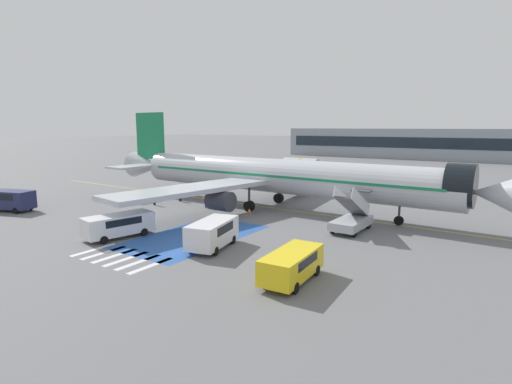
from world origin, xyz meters
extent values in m
plane|color=slate|center=(0.00, 0.00, 0.00)|extent=(600.00, 600.00, 0.00)
cube|color=gold|center=(-0.27, -0.03, 0.00)|extent=(80.64, 2.05, 0.01)
cube|color=#2856A8|center=(-0.27, -13.36, 0.00)|extent=(6.83, 12.25, 0.01)
cube|color=silver|center=(-3.87, -20.07, 0.00)|extent=(0.44, 3.60, 0.01)
cube|color=silver|center=(-2.67, -20.07, 0.00)|extent=(0.44, 3.60, 0.01)
cube|color=silver|center=(-1.47, -20.07, 0.00)|extent=(0.44, 3.60, 0.01)
cube|color=silver|center=(-0.27, -20.07, 0.00)|extent=(0.44, 3.60, 0.01)
cube|color=silver|center=(0.93, -20.07, 0.00)|extent=(0.44, 3.60, 0.01)
cube|color=silver|center=(2.13, -20.07, 0.00)|extent=(0.44, 3.60, 0.01)
cylinder|color=#B7BCC4|center=(-0.27, -0.03, 3.57)|extent=(36.73, 4.49, 3.65)
cone|color=#B7BCC4|center=(20.07, -0.50, 3.57)|extent=(4.10, 3.67, 3.58)
cone|color=#B7BCC4|center=(-21.33, 0.45, 3.57)|extent=(5.55, 3.63, 3.50)
cylinder|color=black|center=(17.33, -0.44, 4.02)|extent=(2.27, 3.74, 3.69)
cube|color=#197A4C|center=(-0.27, -0.03, 3.75)|extent=(33.80, 4.50, 0.24)
cube|color=#B7BCC4|center=(-3.61, 9.21, 3.02)|extent=(6.40, 17.98, 0.44)
cylinder|color=#38383D|center=(-1.89, 7.46, 1.82)|extent=(2.52, 1.96, 1.91)
cube|color=#B7BCC4|center=(-4.03, -9.11, 3.02)|extent=(7.17, 18.07, 0.44)
cylinder|color=#38383D|center=(-2.23, -7.45, 1.82)|extent=(2.52, 1.96, 1.91)
cube|color=#197A4C|center=(-20.50, 0.43, 7.55)|extent=(5.12, 0.48, 6.15)
cube|color=#B7BCC4|center=(-19.88, 3.89, 3.75)|extent=(3.42, 5.91, 0.24)
cube|color=#B7BCC4|center=(-20.04, -3.05, 3.75)|extent=(3.42, 5.91, 0.24)
cylinder|color=#38383D|center=(12.56, -0.33, 1.81)|extent=(0.20, 0.20, 2.78)
cylinder|color=black|center=(12.56, -0.33, 0.42)|extent=(0.85, 0.30, 0.84)
cylinder|color=#38383D|center=(-1.91, 2.93, 1.79)|extent=(0.24, 0.24, 2.47)
cylinder|color=black|center=(-1.91, 2.93, 0.55)|extent=(1.11, 0.63, 1.10)
cylinder|color=#38383D|center=(-2.05, -2.92, 1.79)|extent=(0.24, 0.24, 2.47)
cylinder|color=black|center=(-2.05, -2.92, 0.55)|extent=(1.11, 0.63, 1.10)
cube|color=#ADB2BA|center=(9.71, -4.69, 0.70)|extent=(2.31, 4.85, 0.70)
cylinder|color=black|center=(8.82, -2.99, 0.35)|extent=(0.24, 0.70, 0.70)
cylinder|color=black|center=(10.68, -3.03, 0.35)|extent=(0.24, 0.70, 0.70)
cylinder|color=black|center=(8.74, -6.35, 0.35)|extent=(0.24, 0.70, 0.70)
cylinder|color=black|center=(10.61, -6.39, 0.35)|extent=(0.24, 0.70, 0.70)
cube|color=#4C4C51|center=(9.71, -4.69, 2.12)|extent=(1.53, 4.19, 2.28)
cube|color=#4C4C51|center=(9.76, -2.41, 3.19)|extent=(1.67, 1.14, 0.12)
cube|color=silver|center=(8.94, -4.67, 2.59)|extent=(0.16, 4.52, 2.98)
cube|color=silver|center=(10.48, -4.71, 2.59)|extent=(0.16, 4.52, 2.98)
cube|color=#38383D|center=(-9.45, 23.80, 0.78)|extent=(9.15, 2.63, 0.60)
cube|color=silver|center=(-4.99, 23.73, 1.28)|extent=(2.06, 2.40, 1.60)
cube|color=black|center=(-3.98, 23.72, 1.60)|extent=(0.07, 2.00, 0.70)
cylinder|color=#B7BCC4|center=(-9.85, 23.80, 2.31)|extent=(6.31, 2.55, 2.46)
cylinder|color=gold|center=(-9.85, 23.80, 2.31)|extent=(0.39, 2.52, 2.51)
cylinder|color=black|center=(-5.38, 24.93, 0.48)|extent=(0.96, 0.29, 0.96)
cylinder|color=black|center=(-5.41, 22.55, 0.48)|extent=(0.96, 0.29, 0.96)
cylinder|color=black|center=(-9.94, 24.99, 0.48)|extent=(0.96, 0.29, 0.96)
cylinder|color=black|center=(-9.97, 22.61, 0.48)|extent=(0.96, 0.29, 0.96)
cylinder|color=black|center=(-12.47, 25.03, 0.48)|extent=(0.96, 0.29, 0.96)
cylinder|color=black|center=(-12.50, 22.65, 0.48)|extent=(0.96, 0.29, 0.96)
cube|color=yellow|center=(10.87, -17.32, 1.03)|extent=(2.30, 5.04, 1.43)
cube|color=black|center=(10.87, -17.32, 1.35)|extent=(2.19, 2.83, 0.51)
cylinder|color=black|center=(11.88, -18.79, 0.32)|extent=(0.24, 0.65, 0.64)
cylinder|color=black|center=(10.04, -18.90, 0.32)|extent=(0.24, 0.65, 0.64)
cylinder|color=black|center=(11.69, -15.74, 0.32)|extent=(0.24, 0.65, 0.64)
cylinder|color=black|center=(9.85, -15.85, 0.32)|extent=(0.24, 0.65, 0.64)
cube|color=silver|center=(2.99, -14.94, 1.17)|extent=(3.18, 5.23, 1.70)
cube|color=black|center=(2.99, -14.94, 1.55)|extent=(2.70, 3.11, 0.61)
cylinder|color=black|center=(4.29, -16.19, 0.32)|extent=(0.34, 0.67, 0.64)
cylinder|color=black|center=(2.41, -16.64, 0.32)|extent=(0.34, 0.67, 0.64)
cylinder|color=black|center=(3.58, -13.25, 0.32)|extent=(0.34, 0.67, 0.64)
cylinder|color=black|center=(1.70, -13.70, 0.32)|extent=(0.34, 0.67, 0.64)
cube|color=#1E234C|center=(-22.87, -16.65, 1.25)|extent=(5.00, 3.35, 1.86)
cube|color=black|center=(-22.87, -16.65, 1.66)|extent=(3.04, 2.74, 0.67)
cylinder|color=black|center=(-21.80, -15.33, 0.32)|extent=(0.67, 0.39, 0.64)
cylinder|color=black|center=(-21.23, -17.10, 0.32)|extent=(0.67, 0.39, 0.64)
cylinder|color=black|center=(-24.52, -16.20, 0.32)|extent=(0.67, 0.39, 0.64)
cube|color=silver|center=(-5.07, -16.92, 1.09)|extent=(3.15, 5.72, 1.55)
cube|color=black|center=(-5.07, -16.92, 1.43)|extent=(2.67, 3.35, 0.56)
cylinder|color=black|center=(-4.50, -18.76, 0.32)|extent=(0.33, 0.67, 0.64)
cylinder|color=black|center=(-6.34, -18.36, 0.32)|extent=(0.33, 0.67, 0.64)
cylinder|color=black|center=(-3.79, -15.48, 0.32)|extent=(0.33, 0.67, 0.64)
cylinder|color=black|center=(-5.63, -15.08, 0.32)|extent=(0.33, 0.67, 0.64)
cylinder|color=#191E38|center=(-12.83, -6.07, 0.40)|extent=(0.14, 0.14, 0.79)
cylinder|color=#191E38|center=(-13.00, -6.09, 0.40)|extent=(0.14, 0.14, 0.79)
cube|color=orange|center=(-12.91, -6.08, 1.10)|extent=(0.44, 0.26, 0.63)
cube|color=silver|center=(-12.91, -6.08, 1.10)|extent=(0.45, 0.27, 0.06)
sphere|color=tan|center=(-12.91, -6.08, 1.53)|extent=(0.21, 0.21, 0.21)
cylinder|color=black|center=(-12.11, -2.68, 0.40)|extent=(0.14, 0.14, 0.80)
cylinder|color=black|center=(-12.20, -2.82, 0.40)|extent=(0.14, 0.14, 0.80)
cube|color=orange|center=(-12.15, -2.75, 1.11)|extent=(0.42, 0.47, 0.63)
cube|color=silver|center=(-12.15, -2.75, 1.11)|extent=(0.43, 0.48, 0.06)
sphere|color=#9E704C|center=(-12.15, -2.75, 1.54)|extent=(0.22, 0.22, 0.22)
cylinder|color=#2D2D33|center=(-7.02, -3.88, 0.38)|extent=(0.14, 0.14, 0.77)
cylinder|color=#2D2D33|center=(-7.08, -4.04, 0.38)|extent=(0.14, 0.14, 0.77)
cube|color=orange|center=(-7.05, -3.96, 1.07)|extent=(0.35, 0.47, 0.61)
cube|color=silver|center=(-7.05, -3.96, 1.07)|extent=(0.36, 0.48, 0.06)
sphere|color=tan|center=(-7.05, -3.96, 1.48)|extent=(0.21, 0.21, 0.21)
cone|color=orange|center=(-1.53, -3.66, 0.26)|extent=(0.46, 0.46, 0.51)
cylinder|color=white|center=(-1.53, -3.66, 0.28)|extent=(0.25, 0.25, 0.06)
cube|color=#89939E|center=(10.24, 81.23, 4.12)|extent=(100.57, 12.00, 8.24)
cube|color=#19232D|center=(10.24, 75.18, 4.53)|extent=(96.55, 0.10, 2.89)
camera|label=1|loc=(21.26, -36.64, 8.79)|focal=28.00mm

